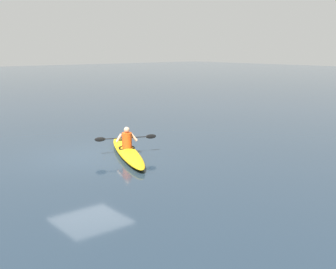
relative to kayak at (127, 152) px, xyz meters
name	(u,v)px	position (x,y,z in m)	size (l,w,h in m)	color
ground_plane	(88,156)	(1.15, -0.84, -0.15)	(160.00, 160.00, 0.00)	#1E2D3D
kayak	(127,152)	(0.00, 0.00, 0.00)	(2.60, 4.80, 0.30)	#EAB214
kayaker	(127,139)	(-0.03, -0.06, 0.47)	(2.13, 0.95, 0.77)	#E04C14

